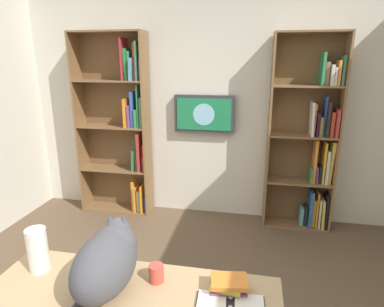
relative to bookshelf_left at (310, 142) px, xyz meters
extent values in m
cube|color=silver|center=(1.22, -0.17, 0.33)|extent=(4.52, 0.06, 2.70)
cube|color=brown|center=(-0.27, 0.02, 0.07)|extent=(0.02, 0.28, 2.18)
cube|color=brown|center=(0.46, 0.02, 0.07)|extent=(0.02, 0.28, 2.18)
cube|color=brown|center=(0.09, -0.11, 0.07)|extent=(0.75, 0.01, 2.18)
cube|color=brown|center=(0.09, 0.02, -1.01)|extent=(0.71, 0.27, 0.02)
cube|color=brown|center=(0.09, 0.02, -0.47)|extent=(0.71, 0.27, 0.02)
cube|color=brown|center=(0.09, 0.02, 0.07)|extent=(0.71, 0.27, 0.02)
cube|color=brown|center=(0.09, 0.02, 0.62)|extent=(0.71, 0.27, 0.02)
cube|color=brown|center=(0.09, 0.02, 1.16)|extent=(0.71, 0.27, 0.02)
cube|color=black|center=(-0.24, 0.04, -0.80)|extent=(0.03, 0.20, 0.40)
cube|color=gold|center=(-0.20, 0.03, -0.83)|extent=(0.04, 0.23, 0.35)
cube|color=beige|center=(-0.17, 0.04, -0.83)|extent=(0.03, 0.18, 0.34)
cube|color=orange|center=(-0.14, 0.03, -0.79)|extent=(0.02, 0.18, 0.43)
cube|color=yellow|center=(-0.11, 0.02, -0.83)|extent=(0.04, 0.15, 0.33)
cube|color=#325488|center=(-0.07, 0.03, -0.78)|extent=(0.04, 0.22, 0.44)
cube|color=black|center=(-0.02, 0.02, -0.88)|extent=(0.03, 0.13, 0.24)
cube|color=#5CA1A8|center=(0.02, 0.02, -0.89)|extent=(0.04, 0.12, 0.21)
cube|color=gold|center=(-0.23, 0.01, -0.22)|extent=(0.05, 0.19, 0.48)
cube|color=beige|center=(-0.19, 0.03, -0.27)|extent=(0.03, 0.18, 0.38)
cube|color=gold|center=(-0.16, 0.02, -0.22)|extent=(0.02, 0.18, 0.47)
cube|color=black|center=(-0.13, 0.02, -0.36)|extent=(0.03, 0.16, 0.20)
cube|color=#6E4786|center=(-0.10, 0.02, -0.36)|extent=(0.03, 0.15, 0.19)
cube|color=orange|center=(-0.06, 0.02, -0.21)|extent=(0.03, 0.17, 0.50)
cube|color=#397E49|center=(-0.03, 0.03, -0.37)|extent=(0.02, 0.18, 0.18)
cube|color=#B43631|center=(-0.24, 0.04, 0.23)|extent=(0.03, 0.23, 0.30)
cube|color=#AD3F25|center=(-0.19, 0.02, 0.22)|extent=(0.04, 0.18, 0.27)
cube|color=black|center=(-0.15, 0.04, 0.27)|extent=(0.04, 0.15, 0.38)
cube|color=#27458E|center=(-0.11, 0.02, 0.30)|extent=(0.02, 0.14, 0.43)
cube|color=olive|center=(-0.08, 0.02, 0.19)|extent=(0.03, 0.20, 0.21)
cube|color=#2A1227|center=(-0.04, 0.02, 0.22)|extent=(0.03, 0.23, 0.26)
cube|color=orange|center=(-0.01, 0.02, 0.26)|extent=(0.02, 0.17, 0.35)
cube|color=silver|center=(0.01, 0.03, 0.27)|extent=(0.04, 0.21, 0.37)
cube|color=#3E7450|center=(-0.24, 0.03, 0.78)|extent=(0.03, 0.19, 0.30)
cube|color=orange|center=(-0.20, 0.03, 0.75)|extent=(0.03, 0.19, 0.26)
cube|color=silver|center=(-0.17, 0.04, 0.72)|extent=(0.02, 0.19, 0.19)
cube|color=beige|center=(-0.13, 0.03, 0.73)|extent=(0.03, 0.22, 0.21)
cube|color=#9C6E47|center=(-0.09, 0.03, 0.74)|extent=(0.04, 0.14, 0.24)
cube|color=#2F8251|center=(-0.04, 0.02, 0.79)|extent=(0.03, 0.24, 0.33)
cube|color=brown|center=(1.90, 0.02, 0.09)|extent=(0.02, 0.28, 2.22)
cube|color=brown|center=(2.77, 0.02, 0.09)|extent=(0.02, 0.28, 2.22)
cube|color=brown|center=(2.34, -0.11, 0.09)|extent=(0.89, 0.01, 2.22)
cube|color=brown|center=(2.34, 0.02, -1.01)|extent=(0.85, 0.27, 0.02)
cube|color=brown|center=(2.34, 0.02, -0.46)|extent=(0.85, 0.27, 0.02)
cube|color=brown|center=(2.34, 0.02, 0.09)|extent=(0.85, 0.27, 0.02)
cube|color=brown|center=(2.34, 0.02, 0.64)|extent=(0.85, 0.27, 0.02)
cube|color=brown|center=(2.34, 0.02, 1.20)|extent=(0.85, 0.27, 0.02)
cube|color=#37459F|center=(1.94, 0.04, -0.90)|extent=(0.04, 0.13, 0.20)
cube|color=orange|center=(1.97, 0.04, -0.82)|extent=(0.02, 0.23, 0.36)
cube|color=#619AA6|center=(2.01, 0.02, -0.86)|extent=(0.03, 0.20, 0.27)
cube|color=yellow|center=(2.04, 0.03, -0.86)|extent=(0.02, 0.14, 0.27)
cube|color=orange|center=(2.07, 0.01, -0.84)|extent=(0.02, 0.23, 0.32)
cube|color=orange|center=(2.11, 0.01, -0.80)|extent=(0.04, 0.15, 0.40)
cube|color=#B12F21|center=(1.93, 0.04, -0.28)|extent=(0.02, 0.17, 0.34)
cube|color=#6894A9|center=(1.96, 0.01, -0.36)|extent=(0.02, 0.13, 0.18)
cube|color=#AC342A|center=(2.00, 0.02, -0.21)|extent=(0.04, 0.21, 0.48)
cube|color=black|center=(2.03, 0.03, -0.24)|extent=(0.02, 0.20, 0.41)
cube|color=#326D3B|center=(2.07, 0.04, -0.31)|extent=(0.05, 0.17, 0.27)
cube|color=#3F7844|center=(1.94, 0.03, 0.28)|extent=(0.04, 0.19, 0.36)
cube|color=#2F7A4A|center=(1.98, 0.03, 0.35)|extent=(0.02, 0.18, 0.50)
cube|color=#2F814A|center=(2.01, 0.04, 0.21)|extent=(0.03, 0.17, 0.22)
cube|color=#32529D|center=(2.05, 0.03, 0.32)|extent=(0.04, 0.17, 0.42)
cube|color=#804679|center=(2.10, 0.02, 0.24)|extent=(0.03, 0.20, 0.26)
cube|color=orange|center=(2.14, 0.03, 0.27)|extent=(0.03, 0.23, 0.34)
cube|color=#7F507A|center=(1.93, 0.02, 0.78)|extent=(0.02, 0.18, 0.24)
cube|color=#318352|center=(1.97, 0.02, 0.87)|extent=(0.03, 0.23, 0.43)
cube|color=#B2352A|center=(2.00, 0.03, 0.86)|extent=(0.03, 0.13, 0.42)
cube|color=#5A92B0|center=(2.04, 0.03, 0.78)|extent=(0.05, 0.20, 0.25)
cube|color=#2E8152|center=(2.08, 0.01, 0.82)|extent=(0.03, 0.13, 0.33)
cube|color=#2D843B|center=(2.11, 0.01, 0.83)|extent=(0.04, 0.15, 0.36)
cube|color=#AE2B34|center=(2.15, 0.01, 0.89)|extent=(0.02, 0.21, 0.48)
cube|color=#333338|center=(1.22, -0.09, 0.27)|extent=(0.72, 0.06, 0.45)
cube|color=#1E7F4C|center=(1.22, -0.05, 0.27)|extent=(0.65, 0.01, 0.38)
cylinder|color=#8CCCEA|center=(1.22, -0.05, 0.27)|extent=(0.26, 0.00, 0.26)
cube|color=tan|center=(1.20, 2.44, -0.28)|extent=(1.51, 0.61, 0.03)
cube|color=tan|center=(1.91, 2.17, -0.66)|extent=(0.06, 0.06, 0.73)
ellipsoid|color=#4C4C51|center=(1.32, 2.41, -0.11)|extent=(0.28, 0.48, 0.30)
ellipsoid|color=#4C4C51|center=(1.32, 2.30, -0.07)|extent=(0.24, 0.26, 0.23)
sphere|color=#4C4C51|center=(1.32, 2.24, -0.01)|extent=(0.14, 0.14, 0.14)
cone|color=#4C4C51|center=(1.28, 2.24, 0.04)|extent=(0.07, 0.07, 0.08)
cone|color=#4C4C51|center=(1.36, 2.24, 0.04)|extent=(0.07, 0.07, 0.08)
cone|color=beige|center=(1.28, 2.24, 0.04)|extent=(0.04, 0.04, 0.06)
cone|color=beige|center=(1.36, 2.24, 0.04)|extent=(0.04, 0.04, 0.06)
cube|color=white|center=(0.79, 2.43, -0.25)|extent=(0.15, 0.22, 0.01)
cylinder|color=silver|center=(0.70, 2.43, -0.24)|extent=(0.02, 0.02, 0.01)
cylinder|color=silver|center=(0.70, 2.36, -0.24)|extent=(0.02, 0.02, 0.01)
cylinder|color=white|center=(1.77, 2.31, -0.14)|extent=(0.11, 0.11, 0.25)
cylinder|color=#D84C3F|center=(1.10, 2.29, -0.21)|extent=(0.08, 0.08, 0.10)
cube|color=#7A4C84|center=(0.72, 2.30, -0.25)|extent=(0.20, 0.13, 0.03)
cube|color=gold|center=(0.72, 2.30, -0.22)|extent=(0.17, 0.13, 0.03)
cube|color=orange|center=(0.71, 2.30, -0.20)|extent=(0.20, 0.16, 0.02)
camera|label=1|loc=(0.63, 3.70, 0.86)|focal=30.26mm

